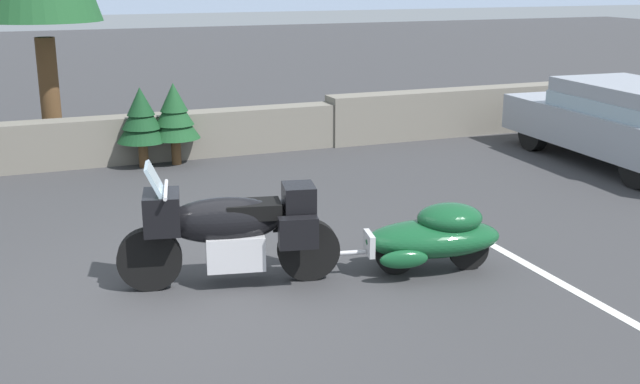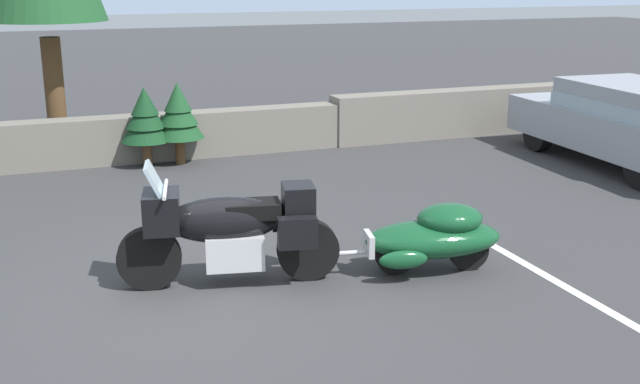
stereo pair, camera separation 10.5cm
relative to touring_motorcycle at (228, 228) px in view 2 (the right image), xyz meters
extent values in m
plane|color=#38383A|center=(-0.44, -0.21, -0.62)|extent=(80.00, 80.00, 0.00)
cube|color=slate|center=(-0.44, 5.98, -0.22)|extent=(8.00, 0.49, 0.80)
cube|color=slate|center=(7.56, 5.95, -0.16)|extent=(8.00, 0.53, 0.92)
cylinder|color=black|center=(-0.80, 0.17, -0.29)|extent=(0.67, 0.27, 0.66)
cylinder|color=black|center=(0.81, -0.17, -0.29)|extent=(0.67, 0.27, 0.66)
cube|color=silver|center=(0.06, -0.01, -0.24)|extent=(0.68, 0.55, 0.36)
ellipsoid|color=black|center=(-0.04, 0.01, 0.09)|extent=(1.26, 0.68, 0.48)
cube|color=black|center=(-0.65, 0.14, 0.21)|extent=(0.46, 0.58, 0.40)
cube|color=#9EB7C6|center=(-0.70, 0.15, 0.54)|extent=(0.27, 0.47, 0.34)
cube|color=black|center=(0.25, -0.05, 0.19)|extent=(0.62, 0.47, 0.16)
cube|color=black|center=(0.72, -0.15, 0.29)|extent=(0.39, 0.46, 0.28)
cube|color=black|center=(0.61, -0.43, 0.01)|extent=(0.42, 0.24, 0.32)
cube|color=black|center=(0.73, 0.15, 0.01)|extent=(0.42, 0.24, 0.32)
cylinder|color=silver|center=(-0.61, 0.13, 0.44)|extent=(0.18, 0.69, 0.04)
cylinder|color=silver|center=(-0.75, 0.16, -0.04)|extent=(0.26, 0.12, 0.54)
cylinder|color=black|center=(1.75, -0.36, -0.40)|extent=(0.45, 0.19, 0.44)
cylinder|color=black|center=(2.56, -0.53, -0.40)|extent=(0.45, 0.19, 0.44)
ellipsoid|color=#144C28|center=(2.16, -0.45, -0.24)|extent=(1.61, 0.97, 0.40)
ellipsoid|color=#144C28|center=(2.33, -0.49, -0.02)|extent=(0.82, 0.70, 0.32)
cube|color=silver|center=(1.46, -0.30, -0.26)|extent=(0.12, 0.33, 0.24)
ellipsoid|color=#144C28|center=(1.69, -0.68, -0.34)|extent=(0.54, 0.24, 0.20)
ellipsoid|color=#144C28|center=(1.82, -0.05, -0.34)|extent=(0.54, 0.24, 0.20)
cylinder|color=silver|center=(1.08, -0.22, -0.35)|extent=(0.70, 0.19, 0.05)
cylinder|color=black|center=(6.88, 4.19, -0.28)|extent=(0.25, 0.69, 0.68)
cylinder|color=black|center=(8.42, 4.12, -0.28)|extent=(0.25, 0.69, 0.68)
cube|color=#999EA8|center=(7.59, 2.76, -0.01)|extent=(2.02, 4.58, 0.64)
cube|color=#999EA8|center=(7.58, 2.54, 0.55)|extent=(1.71, 2.55, 0.48)
cube|color=#9EB7C6|center=(7.58, 2.54, 0.43)|extent=(1.75, 2.59, 0.24)
cylinder|color=brown|center=(-1.33, 7.09, 0.42)|extent=(0.34, 0.34, 2.08)
cylinder|color=brown|center=(0.00, 5.52, -0.43)|extent=(0.16, 0.16, 0.39)
cone|color=#143D1E|center=(0.00, 5.52, 0.13)|extent=(0.84, 0.84, 0.61)
cone|color=#143D1E|center=(0.00, 5.52, 0.31)|extent=(0.65, 0.65, 0.54)
cone|color=#143D1E|center=(0.00, 5.52, 0.50)|extent=(0.46, 0.46, 0.46)
cylinder|color=brown|center=(0.55, 5.52, -0.42)|extent=(0.16, 0.16, 0.40)
cone|color=#194723|center=(0.55, 5.52, 0.15)|extent=(0.85, 0.85, 0.64)
cone|color=#194723|center=(0.55, 5.52, 0.34)|extent=(0.66, 0.66, 0.56)
cone|color=#194723|center=(0.55, 5.52, 0.53)|extent=(0.47, 0.47, 0.48)
cube|color=silver|center=(3.25, -1.71, -0.62)|extent=(0.12, 3.60, 0.01)
camera|label=1|loc=(-1.93, -7.46, 2.54)|focal=43.83mm
camera|label=2|loc=(-1.84, -7.50, 2.54)|focal=43.83mm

